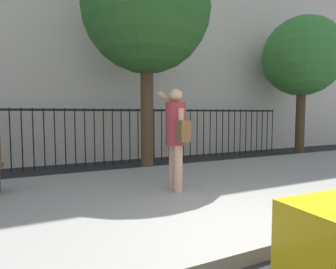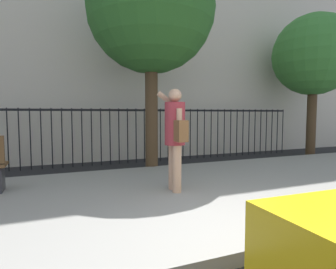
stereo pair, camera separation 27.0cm
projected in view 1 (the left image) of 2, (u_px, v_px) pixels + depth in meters
The scene contains 6 objects.
ground_plane at pixel (275, 258), 2.83m from camera, with size 60.00×60.00×0.00m, color black.
sidewalk at pixel (176, 194), 4.81m from camera, with size 28.00×4.40×0.15m, color gray.
iron_fence at pixel (117, 129), 8.06m from camera, with size 12.03×0.04×1.60m.
pedestrian_on_phone at pixel (176, 132), 4.69m from camera, with size 0.50×0.66×1.71m.
street_tree_near at pixel (146, 9), 6.76m from camera, with size 3.09×3.09×5.53m.
street_tree_far at pixel (302, 57), 9.74m from camera, with size 2.70×2.70×4.78m.
Camera 1 is at (-2.15, -2.00, 1.46)m, focal length 30.14 mm.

